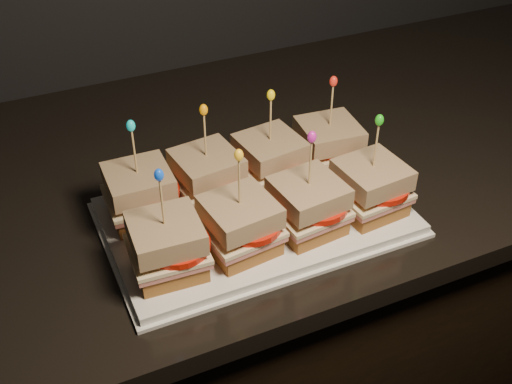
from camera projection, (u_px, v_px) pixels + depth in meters
name	position (u px, v px, depth m)	size (l,w,h in m)	color
cabinet	(363.00, 300.00, 1.49)	(2.66, 0.70, 0.91)	black
granite_slab	(388.00, 126.00, 1.21)	(2.70, 0.74, 0.03)	black
platter	(256.00, 217.00, 0.95)	(0.43, 0.27, 0.02)	white
platter_rim	(256.00, 220.00, 0.95)	(0.44, 0.28, 0.01)	white
sandwich_0_bread_bot	(142.00, 209.00, 0.93)	(0.09, 0.09, 0.02)	brown
sandwich_0_ham	(141.00, 200.00, 0.92)	(0.10, 0.09, 0.01)	#BD6B5F
sandwich_0_cheese	(140.00, 196.00, 0.92)	(0.10, 0.09, 0.01)	beige
sandwich_0_tomato	(149.00, 192.00, 0.91)	(0.09, 0.09, 0.01)	red
sandwich_0_bread_top	(138.00, 181.00, 0.90)	(0.09, 0.09, 0.03)	brown
sandwich_0_pick	(135.00, 154.00, 0.87)	(0.00, 0.00, 0.09)	tan
sandwich_0_frill	(131.00, 126.00, 0.85)	(0.01, 0.01, 0.02)	#0ECBCA
sandwich_1_bread_bot	(208.00, 191.00, 0.97)	(0.09, 0.09, 0.02)	brown
sandwich_1_ham	(208.00, 183.00, 0.96)	(0.10, 0.09, 0.01)	#BD6B5F
sandwich_1_cheese	(207.00, 179.00, 0.95)	(0.10, 0.09, 0.01)	beige
sandwich_1_tomato	(216.00, 175.00, 0.95)	(0.09, 0.09, 0.01)	red
sandwich_1_bread_top	(207.00, 164.00, 0.94)	(0.09, 0.09, 0.03)	brown
sandwich_1_pick	(205.00, 138.00, 0.91)	(0.00, 0.00, 0.09)	tan
sandwich_1_frill	(204.00, 110.00, 0.88)	(0.01, 0.01, 0.02)	orange
sandwich_2_bread_bot	(270.00, 175.00, 1.00)	(0.09, 0.09, 0.02)	brown
sandwich_2_ham	(270.00, 166.00, 0.99)	(0.10, 0.09, 0.01)	#BD6B5F
sandwich_2_cheese	(270.00, 163.00, 0.99)	(0.10, 0.09, 0.01)	beige
sandwich_2_tomato	(279.00, 159.00, 0.98)	(0.09, 0.09, 0.01)	red
sandwich_2_bread_top	(270.00, 148.00, 0.97)	(0.09, 0.09, 0.03)	brown
sandwich_2_pick	(271.00, 122.00, 0.94)	(0.00, 0.00, 0.09)	tan
sandwich_2_frill	(271.00, 95.00, 0.92)	(0.01, 0.01, 0.02)	yellow
sandwich_3_bread_bot	(327.00, 160.00, 1.03)	(0.09, 0.09, 0.02)	brown
sandwich_3_ham	(328.00, 151.00, 1.02)	(0.10, 0.09, 0.01)	#BD6B5F
sandwich_3_cheese	(328.00, 148.00, 1.02)	(0.10, 0.09, 0.01)	beige
sandwich_3_tomato	(337.00, 144.00, 1.01)	(0.09, 0.09, 0.01)	red
sandwich_3_bread_top	(329.00, 133.00, 1.00)	(0.09, 0.09, 0.03)	brown
sandwich_3_pick	(331.00, 108.00, 0.98)	(0.00, 0.00, 0.09)	tan
sandwich_3_frill	(334.00, 81.00, 0.95)	(0.01, 0.01, 0.02)	red
sandwich_4_bread_bot	(169.00, 262.00, 0.84)	(0.09, 0.09, 0.02)	brown
sandwich_4_ham	(168.00, 253.00, 0.83)	(0.10, 0.09, 0.01)	#BD6B5F
sandwich_4_cheese	(167.00, 249.00, 0.83)	(0.10, 0.09, 0.01)	beige
sandwich_4_tomato	(177.00, 245.00, 0.82)	(0.09, 0.09, 0.01)	red
sandwich_4_bread_top	(165.00, 233.00, 0.81)	(0.09, 0.09, 0.03)	brown
sandwich_4_pick	(162.00, 205.00, 0.78)	(0.00, 0.00, 0.09)	tan
sandwich_4_frill	(159.00, 175.00, 0.76)	(0.01, 0.01, 0.02)	blue
sandwich_5_bread_bot	(240.00, 241.00, 0.88)	(0.09, 0.09, 0.02)	brown
sandwich_5_ham	(240.00, 232.00, 0.87)	(0.10, 0.09, 0.01)	#BD6B5F
sandwich_5_cheese	(240.00, 228.00, 0.86)	(0.10, 0.09, 0.01)	beige
sandwich_5_tomato	(250.00, 224.00, 0.86)	(0.09, 0.09, 0.01)	red
sandwich_5_bread_top	(240.00, 212.00, 0.85)	(0.09, 0.09, 0.03)	brown
sandwich_5_pick	(239.00, 184.00, 0.82)	(0.00, 0.00, 0.09)	tan
sandwich_5_frill	(239.00, 155.00, 0.79)	(0.01, 0.01, 0.02)	yellow
sandwich_6_bread_bot	(307.00, 221.00, 0.91)	(0.09, 0.09, 0.02)	brown
sandwich_6_ham	(307.00, 212.00, 0.90)	(0.10, 0.09, 0.01)	#BD6B5F
sandwich_6_cheese	(308.00, 208.00, 0.90)	(0.10, 0.09, 0.01)	beige
sandwich_6_tomato	(317.00, 204.00, 0.89)	(0.09, 0.09, 0.01)	red
sandwich_6_bread_top	(309.00, 193.00, 0.88)	(0.09, 0.09, 0.03)	brown
sandwich_6_pick	(310.00, 166.00, 0.85)	(0.00, 0.00, 0.09)	tan
sandwich_6_frill	(312.00, 137.00, 0.83)	(0.01, 0.01, 0.02)	#C01E98
sandwich_7_bread_bot	(368.00, 203.00, 0.94)	(0.09, 0.09, 0.02)	brown
sandwich_7_ham	(370.00, 194.00, 0.93)	(0.10, 0.09, 0.01)	#BD6B5F
sandwich_7_cheese	(370.00, 190.00, 0.93)	(0.10, 0.09, 0.01)	beige
sandwich_7_tomato	(380.00, 186.00, 0.92)	(0.09, 0.09, 0.01)	red
sandwich_7_bread_top	(372.00, 175.00, 0.91)	(0.09, 0.09, 0.03)	brown
sandwich_7_pick	(376.00, 148.00, 0.89)	(0.00, 0.00, 0.09)	tan
sandwich_7_frill	(379.00, 120.00, 0.86)	(0.01, 0.01, 0.02)	#1CA715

